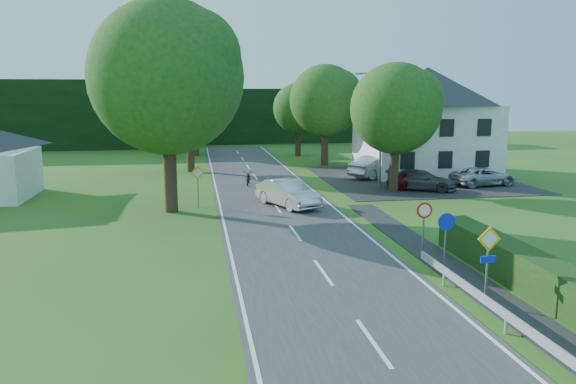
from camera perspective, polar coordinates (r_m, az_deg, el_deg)
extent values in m
cube|color=#353537|center=(28.72, 0.03, -3.23)|extent=(7.00, 80.00, 0.04)
cube|color=#232426|center=(44.31, 12.69, 1.30)|extent=(14.00, 16.00, 0.04)
cube|color=white|center=(28.38, -6.47, -3.41)|extent=(0.12, 80.00, 0.01)
cube|color=white|center=(29.40, 6.29, -2.92)|extent=(0.12, 80.00, 0.01)
cube|color=black|center=(74.69, 0.31, 7.76)|extent=(30.00, 5.00, 7.00)
cube|color=silver|center=(47.51, 13.71, 5.22)|extent=(10.00, 8.00, 5.60)
pyramid|color=#25252A|center=(47.35, 13.94, 10.41)|extent=(10.60, 8.40, 3.00)
cylinder|color=slate|center=(39.76, 9.43, 6.19)|extent=(0.16, 0.16, 8.00)
cylinder|color=slate|center=(39.43, 8.47, 11.85)|extent=(1.70, 0.10, 0.10)
cube|color=slate|center=(39.17, 7.19, 11.82)|extent=(0.50, 0.18, 0.12)
cylinder|color=slate|center=(18.73, 19.54, -7.46)|extent=(0.07, 0.07, 2.40)
cube|color=#FFB50D|center=(18.44, 19.77, -4.52)|extent=(0.78, 0.04, 0.78)
cube|color=white|center=(18.44, 19.77, -4.52)|extent=(0.57, 0.05, 0.57)
cube|color=#0D27D0|center=(18.60, 19.65, -6.45)|extent=(0.50, 0.04, 0.22)
cylinder|color=slate|center=(21.31, 15.65, -5.40)|extent=(0.07, 0.07, 2.20)
cylinder|color=#0D27D0|center=(21.06, 15.80, -2.93)|extent=(0.64, 0.04, 0.64)
cylinder|color=slate|center=(23.07, 13.56, -4.11)|extent=(0.07, 0.07, 2.20)
cylinder|color=red|center=(22.84, 13.69, -1.82)|extent=(0.64, 0.04, 0.64)
cylinder|color=white|center=(22.82, 13.71, -1.83)|extent=(0.48, 0.04, 0.48)
cylinder|color=slate|center=(33.03, -9.13, 0.33)|extent=(0.07, 0.07, 2.20)
cube|color=#FFB50D|center=(32.86, -9.18, 1.95)|extent=(0.78, 0.04, 0.78)
cube|color=white|center=(32.86, -9.18, 1.95)|extent=(0.57, 0.05, 0.57)
imported|color=silver|center=(32.72, -0.01, -0.13)|extent=(3.46, 5.01, 1.57)
imported|color=black|center=(40.45, -4.05, 1.48)|extent=(1.03, 2.10, 1.06)
imported|color=#620A0F|center=(39.35, 12.85, 1.19)|extent=(4.15, 2.49, 1.32)
imported|color=#ADACB1|center=(44.41, 9.20, 2.57)|extent=(5.40, 4.05, 1.70)
imported|color=#414146|center=(39.32, 13.38, 1.19)|extent=(5.01, 3.93, 1.36)
imported|color=#B9BBC1|center=(42.47, 19.20, 1.52)|extent=(5.00, 2.92, 1.31)
imported|color=#A6100D|center=(44.71, 12.86, 2.52)|extent=(2.42, 2.44, 1.74)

